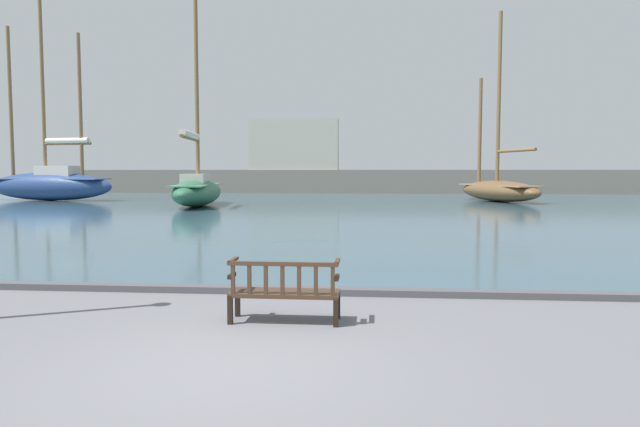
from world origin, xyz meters
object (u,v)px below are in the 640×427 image
(park_bench, at_px, (284,290))
(sailboat_mid_port, at_px, (50,182))
(sailboat_nearest_port, at_px, (498,188))
(sailboat_outer_starboard, at_px, (197,189))

(park_bench, distance_m, sailboat_mid_port, 38.45)
(sailboat_nearest_port, distance_m, sailboat_mid_port, 32.38)
(sailboat_outer_starboard, relative_size, sailboat_mid_port, 0.90)
(park_bench, height_order, sailboat_outer_starboard, sailboat_outer_starboard)
(sailboat_outer_starboard, height_order, sailboat_nearest_port, sailboat_outer_starboard)
(sailboat_mid_port, bearing_deg, park_bench, -55.05)
(sailboat_outer_starboard, bearing_deg, sailboat_mid_port, 156.15)
(sailboat_nearest_port, bearing_deg, sailboat_mid_port, -177.04)
(park_bench, distance_m, sailboat_outer_starboard, 27.48)
(sailboat_outer_starboard, bearing_deg, park_bench, -70.30)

